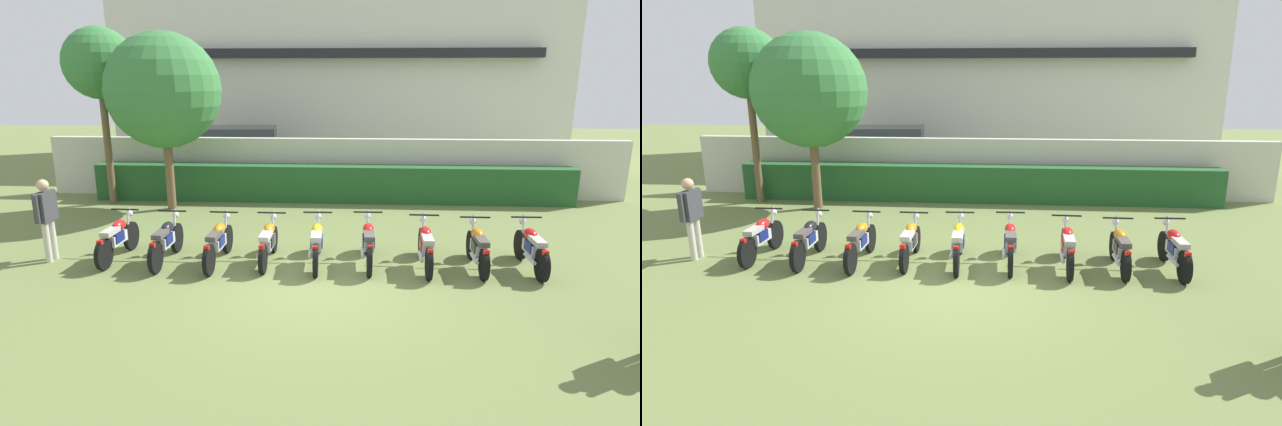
% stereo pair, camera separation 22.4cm
% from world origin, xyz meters
% --- Properties ---
extents(ground, '(60.00, 60.00, 0.00)m').
position_xyz_m(ground, '(0.00, 0.00, 0.00)').
color(ground, olive).
extents(building, '(18.79, 6.50, 8.57)m').
position_xyz_m(building, '(0.00, 15.70, 4.28)').
color(building, silver).
rests_on(building, ground).
extents(compound_wall, '(17.85, 0.30, 1.82)m').
position_xyz_m(compound_wall, '(0.00, 7.24, 0.91)').
color(compound_wall, beige).
rests_on(compound_wall, ground).
extents(hedge_row, '(14.28, 0.70, 1.09)m').
position_xyz_m(hedge_row, '(0.00, 6.54, 0.55)').
color(hedge_row, '#235628').
rests_on(hedge_row, ground).
extents(parked_car, '(4.66, 2.44, 1.89)m').
position_xyz_m(parked_car, '(-3.38, 9.97, 0.94)').
color(parked_car, navy).
rests_on(parked_car, ground).
extents(tree_near_inspector, '(2.00, 2.00, 5.04)m').
position_xyz_m(tree_near_inspector, '(-6.50, 5.90, 4.00)').
color(tree_near_inspector, brown).
rests_on(tree_near_inspector, ground).
extents(tree_far_side, '(3.11, 3.11, 4.87)m').
position_xyz_m(tree_far_side, '(-4.50, 5.32, 3.30)').
color(tree_far_side, brown).
rests_on(tree_far_side, ground).
extents(motorcycle_in_row_0, '(0.60, 1.85, 0.97)m').
position_xyz_m(motorcycle_in_row_0, '(-4.18, 1.11, 0.45)').
color(motorcycle_in_row_0, black).
rests_on(motorcycle_in_row_0, ground).
extents(motorcycle_in_row_1, '(0.60, 1.90, 0.97)m').
position_xyz_m(motorcycle_in_row_1, '(-3.12, 1.01, 0.46)').
color(motorcycle_in_row_1, black).
rests_on(motorcycle_in_row_1, ground).
extents(motorcycle_in_row_2, '(0.60, 1.95, 0.96)m').
position_xyz_m(motorcycle_in_row_2, '(-2.04, 1.00, 0.45)').
color(motorcycle_in_row_2, black).
rests_on(motorcycle_in_row_2, ground).
extents(motorcycle_in_row_3, '(0.60, 1.84, 0.94)m').
position_xyz_m(motorcycle_in_row_3, '(-1.04, 1.12, 0.44)').
color(motorcycle_in_row_3, black).
rests_on(motorcycle_in_row_3, ground).
extents(motorcycle_in_row_4, '(0.60, 1.96, 0.97)m').
position_xyz_m(motorcycle_in_row_4, '(-0.05, 1.08, 0.45)').
color(motorcycle_in_row_4, black).
rests_on(motorcycle_in_row_4, ground).
extents(motorcycle_in_row_5, '(0.60, 1.95, 0.98)m').
position_xyz_m(motorcycle_in_row_5, '(0.99, 1.14, 0.46)').
color(motorcycle_in_row_5, black).
rests_on(motorcycle_in_row_5, ground).
extents(motorcycle_in_row_6, '(0.60, 1.94, 0.96)m').
position_xyz_m(motorcycle_in_row_6, '(2.11, 1.03, 0.45)').
color(motorcycle_in_row_6, black).
rests_on(motorcycle_in_row_6, ground).
extents(motorcycle_in_row_7, '(0.60, 1.79, 0.95)m').
position_xyz_m(motorcycle_in_row_7, '(3.13, 1.02, 0.44)').
color(motorcycle_in_row_7, black).
rests_on(motorcycle_in_row_7, ground).
extents(motorcycle_in_row_8, '(0.60, 1.85, 0.97)m').
position_xyz_m(motorcycle_in_row_8, '(4.16, 1.03, 0.45)').
color(motorcycle_in_row_8, black).
rests_on(motorcycle_in_row_8, ground).
extents(inspector_person, '(0.23, 0.68, 1.70)m').
position_xyz_m(inspector_person, '(-5.53, 0.95, 1.01)').
color(inspector_person, beige).
rests_on(inspector_person, ground).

